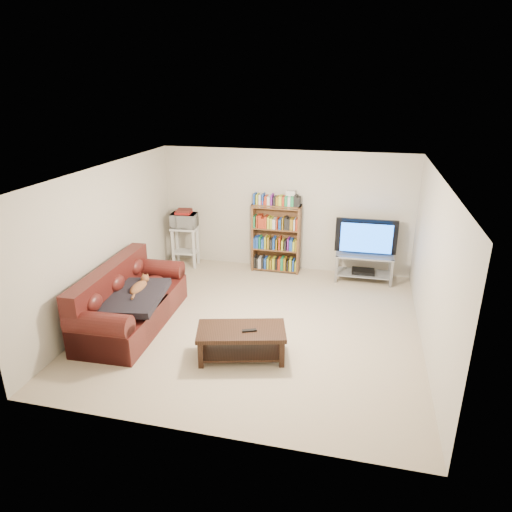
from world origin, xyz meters
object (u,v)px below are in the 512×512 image
(sofa, at_px, (128,305))
(bookshelf, at_px, (276,237))
(tv_stand, at_px, (364,263))
(coffee_table, at_px, (241,338))

(sofa, bearing_deg, bookshelf, 53.84)
(tv_stand, xyz_separation_m, bookshelf, (-1.74, 0.12, 0.35))
(coffee_table, relative_size, bookshelf, 0.95)
(sofa, height_order, bookshelf, bookshelf)
(tv_stand, bearing_deg, bookshelf, 175.12)
(sofa, xyz_separation_m, tv_stand, (3.58, 2.60, 0.03))
(sofa, height_order, tv_stand, sofa)
(bookshelf, bearing_deg, tv_stand, -3.75)
(coffee_table, height_order, bookshelf, bookshelf)
(coffee_table, xyz_separation_m, bookshelf, (-0.14, 3.21, 0.41))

